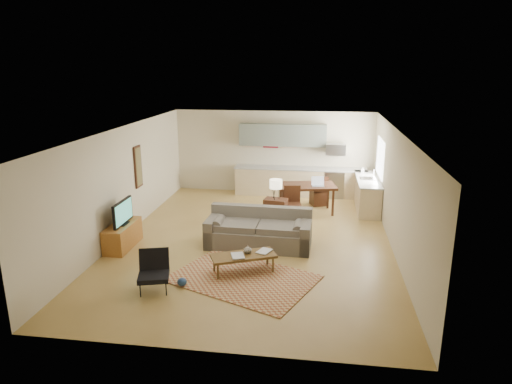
# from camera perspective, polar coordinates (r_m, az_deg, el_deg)

# --- Properties ---
(room) EXTENTS (9.00, 9.00, 9.00)m
(room) POSITION_cam_1_polar(r_m,az_deg,el_deg) (10.74, -0.22, 0.60)
(room) COLOR #A17E3E
(room) RESTS_ON ground
(kitchen_counter_back) EXTENTS (4.26, 0.64, 0.92)m
(kitchen_counter_back) POSITION_cam_1_polar(r_m,az_deg,el_deg) (14.92, 5.51, 1.30)
(kitchen_counter_back) COLOR tan
(kitchen_counter_back) RESTS_ON ground
(kitchen_counter_right) EXTENTS (0.64, 2.26, 0.92)m
(kitchen_counter_right) POSITION_cam_1_polar(r_m,az_deg,el_deg) (13.84, 13.70, -0.22)
(kitchen_counter_right) COLOR tan
(kitchen_counter_right) RESTS_ON ground
(kitchen_range) EXTENTS (0.62, 0.62, 0.90)m
(kitchen_range) POSITION_cam_1_polar(r_m,az_deg,el_deg) (14.92, 9.73, 1.11)
(kitchen_range) COLOR #A5A8AD
(kitchen_range) RESTS_ON ground
(kitchen_microwave) EXTENTS (0.62, 0.40, 0.35)m
(kitchen_microwave) POSITION_cam_1_polar(r_m,az_deg,el_deg) (14.70, 9.93, 5.28)
(kitchen_microwave) COLOR #A5A8AD
(kitchen_microwave) RESTS_ON room
(upper_cabinets) EXTENTS (2.80, 0.34, 0.70)m
(upper_cabinets) POSITION_cam_1_polar(r_m,az_deg,el_deg) (14.80, 3.35, 7.13)
(upper_cabinets) COLOR slate
(upper_cabinets) RESTS_ON room
(window_right) EXTENTS (0.02, 1.40, 1.05)m
(window_right) POSITION_cam_1_polar(r_m,az_deg,el_deg) (13.63, 15.25, 4.15)
(window_right) COLOR white
(window_right) RESTS_ON room
(wall_art_left) EXTENTS (0.06, 0.42, 1.10)m
(wall_art_left) POSITION_cam_1_polar(r_m,az_deg,el_deg) (12.39, -14.49, 3.08)
(wall_art_left) COLOR olive
(wall_art_left) RESTS_ON room
(triptych) EXTENTS (1.70, 0.04, 0.50)m
(triptych) POSITION_cam_1_polar(r_m,az_deg,el_deg) (15.01, 1.85, 6.49)
(triptych) COLOR beige
(triptych) RESTS_ON room
(rug) EXTENTS (3.24, 2.80, 0.02)m
(rug) POSITION_cam_1_polar(r_m,az_deg,el_deg) (9.29, -1.65, -10.73)
(rug) COLOR #994B2D
(rug) RESTS_ON floor
(sofa) EXTENTS (2.58, 1.19, 0.88)m
(sofa) POSITION_cam_1_polar(r_m,az_deg,el_deg) (10.68, 0.34, -4.61)
(sofa) COLOR #625B4F
(sofa) RESTS_ON floor
(coffee_table) EXTENTS (1.42, 1.02, 0.40)m
(coffee_table) POSITION_cam_1_polar(r_m,az_deg,el_deg) (9.48, -1.57, -8.91)
(coffee_table) COLOR #513816
(coffee_table) RESTS_ON floor
(book_a) EXTENTS (0.45, 0.48, 0.03)m
(book_a) POSITION_cam_1_polar(r_m,az_deg,el_deg) (9.29, -3.07, -8.04)
(book_a) COLOR maroon
(book_a) RESTS_ON coffee_table
(book_b) EXTENTS (0.48, 0.50, 0.03)m
(book_b) POSITION_cam_1_polar(r_m,az_deg,el_deg) (9.58, 0.40, -7.28)
(book_b) COLOR navy
(book_b) RESTS_ON coffee_table
(vase) EXTENTS (0.22, 0.22, 0.18)m
(vase) POSITION_cam_1_polar(r_m,az_deg,el_deg) (9.44, -1.04, -7.15)
(vase) COLOR black
(vase) RESTS_ON coffee_table
(armchair) EXTENTS (0.81, 0.81, 0.75)m
(armchair) POSITION_cam_1_polar(r_m,az_deg,el_deg) (8.91, -12.69, -9.75)
(armchair) COLOR black
(armchair) RESTS_ON floor
(tv_credenza) EXTENTS (0.48, 1.24, 0.57)m
(tv_credenza) POSITION_cam_1_polar(r_m,az_deg,el_deg) (11.14, -16.33, -5.25)
(tv_credenza) COLOR #945822
(tv_credenza) RESTS_ON floor
(tv) EXTENTS (0.10, 0.95, 0.57)m
(tv) POSITION_cam_1_polar(r_m,az_deg,el_deg) (10.94, -16.33, -2.47)
(tv) COLOR black
(tv) RESTS_ON tv_credenza
(console_table) EXTENTS (0.65, 0.49, 0.69)m
(console_table) POSITION_cam_1_polar(r_m,az_deg,el_deg) (12.25, 2.46, -2.41)
(console_table) COLOR #341A0F
(console_table) RESTS_ON floor
(table_lamp) EXTENTS (0.42, 0.42, 0.55)m
(table_lamp) POSITION_cam_1_polar(r_m,az_deg,el_deg) (12.07, 2.49, 0.38)
(table_lamp) COLOR beige
(table_lamp) RESTS_ON console_table
(dining_table) EXTENTS (1.77, 1.22, 0.82)m
(dining_table) POSITION_cam_1_polar(r_m,az_deg,el_deg) (13.21, 6.30, -0.83)
(dining_table) COLOR #341A0F
(dining_table) RESTS_ON floor
(dining_chair_near) EXTENTS (0.52, 0.54, 0.95)m
(dining_chair_near) POSITION_cam_1_polar(r_m,az_deg,el_deg) (12.46, 4.60, -1.50)
(dining_chair_near) COLOR #341A0F
(dining_chair_near) RESTS_ON floor
(dining_chair_far) EXTENTS (0.58, 0.59, 0.93)m
(dining_chair_far) POSITION_cam_1_polar(r_m,az_deg,el_deg) (13.95, 7.84, 0.23)
(dining_chair_far) COLOR #341A0F
(dining_chair_far) RESTS_ON floor
(laptop) EXTENTS (0.38, 0.30, 0.26)m
(laptop) POSITION_cam_1_polar(r_m,az_deg,el_deg) (12.96, 7.79, 1.28)
(laptop) COLOR #A5A8AD
(laptop) RESTS_ON dining_table
(soap_bottle) EXTENTS (0.12, 0.12, 0.19)m
(soap_bottle) POSITION_cam_1_polar(r_m,az_deg,el_deg) (14.38, 13.19, 2.70)
(soap_bottle) COLOR beige
(soap_bottle) RESTS_ON kitchen_counter_right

